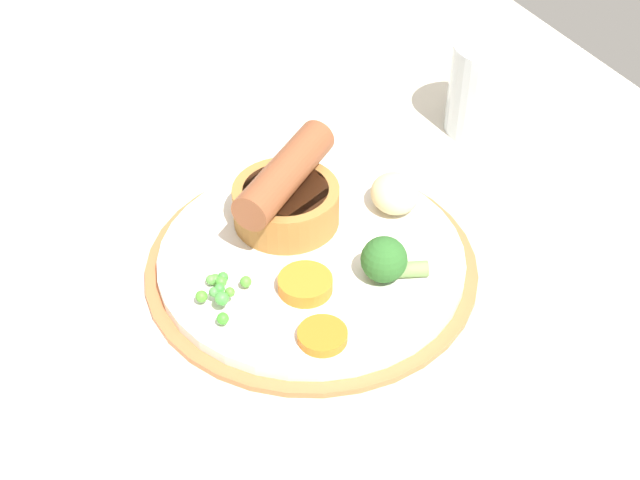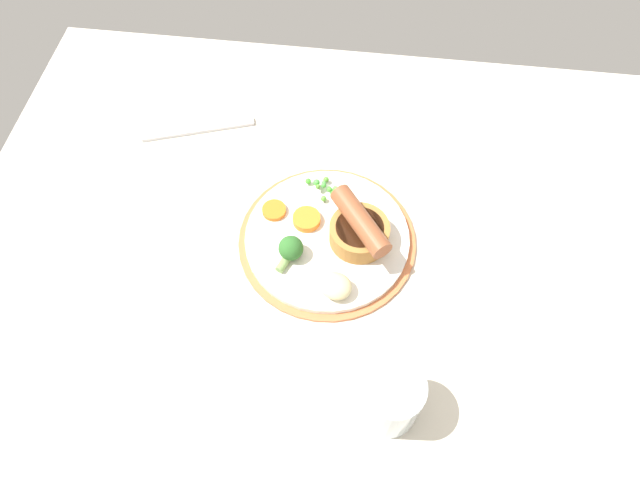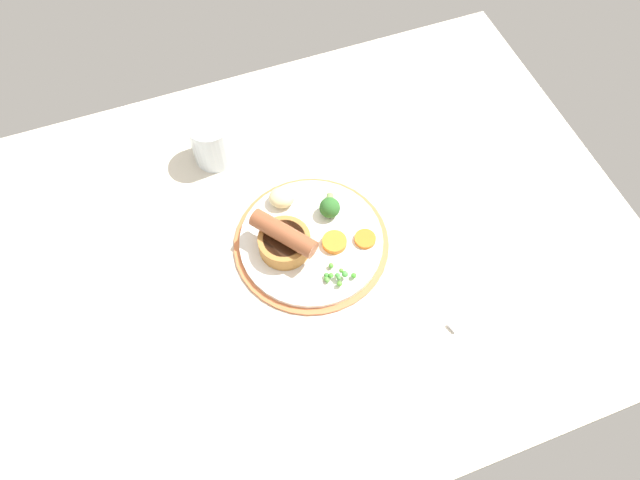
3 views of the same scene
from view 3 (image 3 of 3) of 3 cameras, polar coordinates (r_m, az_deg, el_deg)
name	(u,v)px [view 3 (image 3 of 3)]	position (r cm, az deg, el deg)	size (l,w,h in cm)	color
dining_table	(299,252)	(93.53, -2.07, -1.19)	(110.00, 80.00, 3.00)	beige
dinner_plate	(311,241)	(92.08, -0.91, -0.11)	(25.10, 25.10, 1.40)	#CC6B3D
sausage_pudding	(284,240)	(88.55, -3.61, 0.04)	(8.89, 10.50, 6.06)	#AD7538
pea_pile	(337,276)	(87.41, 1.70, -3.59)	(4.95, 4.24, 1.73)	#509C30
broccoli_floret_near	(330,207)	(92.51, 0.98, 3.31)	(3.49, 4.95, 3.41)	#2D6628
potato_chunk_1	(283,197)	(94.03, -3.75, 4.29)	(3.83, 4.27, 2.75)	beige
carrot_slice_0	(365,239)	(91.17, 4.53, 0.10)	(3.44, 3.44, 0.73)	orange
carrot_slice_2	(334,242)	(90.43, 1.45, -0.22)	(3.95, 3.95, 1.08)	orange
fork	(492,294)	(92.09, 16.81, -5.22)	(18.00, 1.60, 0.60)	silver
drinking_glass	(212,141)	(100.55, -10.73, 9.70)	(7.34, 7.34, 8.55)	silver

